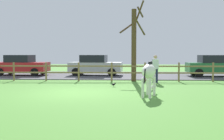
% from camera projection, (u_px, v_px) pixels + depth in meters
% --- Properties ---
extents(ground_plane, '(60.00, 60.00, 0.00)m').
position_uv_depth(ground_plane, '(74.00, 93.00, 12.03)').
color(ground_plane, '#549338').
extents(parking_asphalt, '(28.00, 7.40, 0.05)m').
position_uv_depth(parking_asphalt, '(96.00, 75.00, 21.30)').
color(parking_asphalt, '#47474C').
rests_on(parking_asphalt, ground_plane).
extents(paddock_fence, '(20.84, 0.11, 1.18)m').
position_uv_depth(paddock_fence, '(79.00, 70.00, 17.00)').
color(paddock_fence, olive).
rests_on(paddock_fence, ground_plane).
extents(bare_tree, '(1.65, 1.64, 4.99)m').
position_uv_depth(bare_tree, '(134.00, 42.00, 16.88)').
color(bare_tree, '#513A23').
rests_on(bare_tree, ground_plane).
extents(zebra, '(0.89, 1.87, 1.41)m').
position_uv_depth(zebra, '(149.00, 74.00, 10.97)').
color(zebra, white).
rests_on(zebra, ground_plane).
extents(crow_on_grass, '(0.22, 0.10, 0.20)m').
position_uv_depth(crow_on_grass, '(114.00, 84.00, 14.17)').
color(crow_on_grass, black).
rests_on(crow_on_grass, ground_plane).
extents(parked_car_silver, '(4.13, 2.15, 1.56)m').
position_uv_depth(parked_car_silver, '(95.00, 65.00, 20.86)').
color(parked_car_silver, '#B7BABF').
rests_on(parked_car_silver, parking_asphalt).
extents(parked_car_red, '(4.09, 2.06, 1.56)m').
position_uv_depth(parked_car_red, '(21.00, 65.00, 20.98)').
color(parked_car_red, red).
rests_on(parked_car_red, parking_asphalt).
extents(parked_car_green, '(4.01, 1.91, 1.56)m').
position_uv_depth(parked_car_green, '(214.00, 66.00, 19.91)').
color(parked_car_green, '#236B38').
rests_on(parked_car_green, parking_asphalt).
extents(visitor_left_of_tree, '(0.38, 0.25, 1.64)m').
position_uv_depth(visitor_left_of_tree, '(155.00, 67.00, 16.01)').
color(visitor_left_of_tree, '#232847').
rests_on(visitor_left_of_tree, ground_plane).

